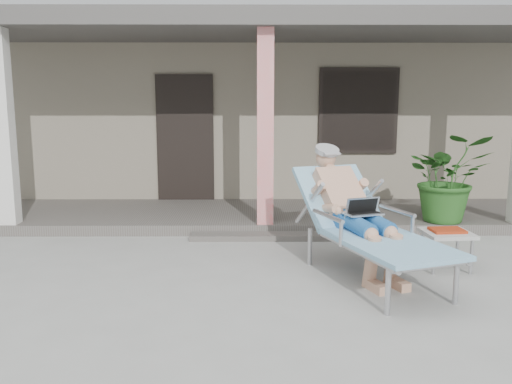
{
  "coord_description": "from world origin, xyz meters",
  "views": [
    {
      "loc": [
        -0.18,
        -5.16,
        1.83
      ],
      "look_at": [
        -0.14,
        0.6,
        0.85
      ],
      "focal_mm": 38.0,
      "sensor_mm": 36.0,
      "label": 1
    }
  ],
  "objects": [
    {
      "name": "ground",
      "position": [
        0.0,
        0.0,
        0.0
      ],
      "size": [
        60.0,
        60.0,
        0.0
      ],
      "primitive_type": "plane",
      "color": "#9E9E99",
      "rests_on": "ground"
    },
    {
      "name": "porch_deck",
      "position": [
        0.0,
        3.0,
        0.07
      ],
      "size": [
        10.0,
        2.0,
        0.15
      ],
      "primitive_type": "cube",
      "color": "#605B56",
      "rests_on": "ground"
    },
    {
      "name": "potted_palm",
      "position": [
        2.54,
        2.25,
        0.77
      ],
      "size": [
        1.23,
        1.1,
        1.23
      ],
      "primitive_type": "imported",
      "rotation": [
        0.0,
        0.0,
        -0.13
      ],
      "color": "#26591E",
      "rests_on": "porch_deck"
    },
    {
      "name": "side_table",
      "position": [
        1.95,
        0.56,
        0.38
      ],
      "size": [
        0.53,
        0.53,
        0.45
      ],
      "rotation": [
        0.0,
        0.0,
        0.08
      ],
      "color": "#B2B2AD",
      "rests_on": "ground"
    },
    {
      "name": "house",
      "position": [
        0.0,
        6.5,
        1.67
      ],
      "size": [
        10.4,
        5.4,
        3.3
      ],
      "color": "gray",
      "rests_on": "ground"
    },
    {
      "name": "lounger",
      "position": [
        0.96,
        0.41,
        0.88
      ],
      "size": [
        1.49,
        2.27,
        1.43
      ],
      "rotation": [
        0.0,
        0.0,
        0.34
      ],
      "color": "#B7B7BC",
      "rests_on": "ground"
    },
    {
      "name": "porch_step",
      "position": [
        0.0,
        1.85,
        0.04
      ],
      "size": [
        2.0,
        0.3,
        0.07
      ],
      "primitive_type": "cube",
      "color": "#605B56",
      "rests_on": "ground"
    },
    {
      "name": "porch_overhang",
      "position": [
        0.0,
        2.95,
        2.79
      ],
      "size": [
        10.0,
        2.3,
        2.85
      ],
      "color": "silver",
      "rests_on": "porch_deck"
    }
  ]
}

